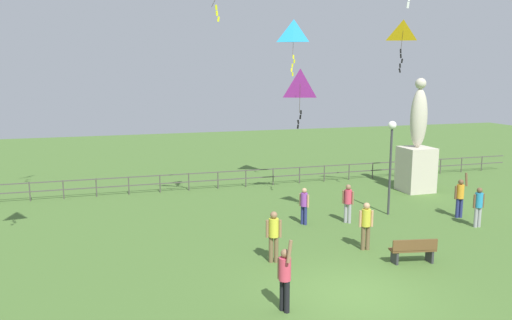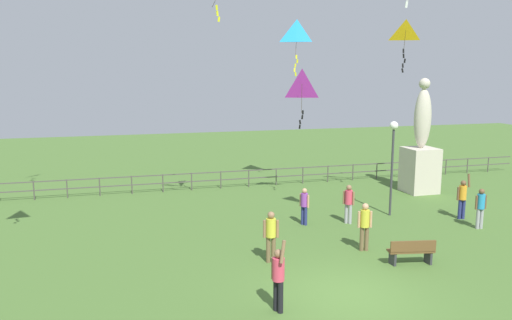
{
  "view_description": "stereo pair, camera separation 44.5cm",
  "coord_description": "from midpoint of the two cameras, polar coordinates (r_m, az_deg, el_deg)",
  "views": [
    {
      "loc": [
        -6.5,
        -11.92,
        6.18
      ],
      "look_at": [
        -0.79,
        6.96,
        2.74
      ],
      "focal_mm": 35.22,
      "sensor_mm": 36.0,
      "label": 1
    },
    {
      "loc": [
        -6.07,
        -12.05,
        6.18
      ],
      "look_at": [
        -0.79,
        6.96,
        2.74
      ],
      "focal_mm": 35.22,
      "sensor_mm": 36.0,
      "label": 2
    }
  ],
  "objects": [
    {
      "name": "person_6",
      "position": [
        16.6,
        2.49,
        -8.32
      ],
      "size": [
        0.51,
        0.32,
        1.73
      ],
      "color": "brown",
      "rests_on": "ground_plane"
    },
    {
      "name": "person_0",
      "position": [
        20.72,
        6.12,
        -4.98
      ],
      "size": [
        0.3,
        0.4,
        1.54
      ],
      "color": "navy",
      "rests_on": "ground_plane"
    },
    {
      "name": "ground_plane",
      "position": [
        14.87,
        11.41,
        -14.87
      ],
      "size": [
        80.0,
        80.0,
        0.0
      ],
      "primitive_type": "plane",
      "color": "#476B2D"
    },
    {
      "name": "kite_2",
      "position": [
        26.86,
        5.15,
        14.03
      ],
      "size": [
        1.38,
        1.25,
        2.81
      ],
      "color": "#198CD1"
    },
    {
      "name": "lamppost",
      "position": [
        22.4,
        15.84,
        1.44
      ],
      "size": [
        0.36,
        0.36,
        4.14
      ],
      "color": "#38383D",
      "rests_on": "ground_plane"
    },
    {
      "name": "waterfront_railing",
      "position": [
        27.25,
        -2.4,
        -1.89
      ],
      "size": [
        36.01,
        0.06,
        0.95
      ],
      "color": "#4C4742",
      "rests_on": "ground_plane"
    },
    {
      "name": "person_1",
      "position": [
        23.22,
        22.91,
        -3.82
      ],
      "size": [
        0.51,
        0.35,
        1.98
      ],
      "color": "navy",
      "rests_on": "ground_plane"
    },
    {
      "name": "person_5",
      "position": [
        18.1,
        12.94,
        -7.05
      ],
      "size": [
        0.51,
        0.32,
        1.71
      ],
      "color": "brown",
      "rests_on": "ground_plane"
    },
    {
      "name": "person_2",
      "position": [
        21.16,
        11.06,
        -4.64
      ],
      "size": [
        0.39,
        0.37,
        1.64
      ],
      "color": "#99999E",
      "rests_on": "ground_plane"
    },
    {
      "name": "kite_4",
      "position": [
        24.31,
        17.15,
        13.69
      ],
      "size": [
        1.08,
        0.77,
        2.34
      ],
      "color": "yellow"
    },
    {
      "name": "person_3",
      "position": [
        13.35,
        3.53,
        -12.93
      ],
      "size": [
        0.32,
        0.54,
        2.01
      ],
      "color": "black",
      "rests_on": "ground_plane"
    },
    {
      "name": "park_bench",
      "position": [
        17.38,
        17.96,
        -9.82
      ],
      "size": [
        1.55,
        0.68,
        0.85
      ],
      "color": "brown",
      "rests_on": "ground_plane"
    },
    {
      "name": "statue_monument",
      "position": [
        27.5,
        18.63,
        0.56
      ],
      "size": [
        1.56,
        1.56,
        5.92
      ],
      "color": "beige",
      "rests_on": "ground_plane"
    },
    {
      "name": "person_4",
      "position": [
        22.1,
        24.68,
        -4.75
      ],
      "size": [
        0.5,
        0.3,
        1.64
      ],
      "color": "#99999E",
      "rests_on": "ground_plane"
    },
    {
      "name": "kite_7",
      "position": [
        23.31,
        5.79,
        8.43
      ],
      "size": [
        1.21,
        0.84,
        2.75
      ],
      "color": "#B22DB2"
    }
  ]
}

